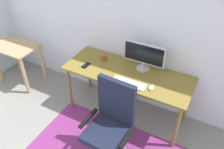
{
  "coord_description": "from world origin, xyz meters",
  "views": [
    {
      "loc": [
        0.84,
        -0.49,
        2.58
      ],
      "look_at": [
        -0.25,
        1.56,
        0.83
      ],
      "focal_mm": 38.24,
      "sensor_mm": 36.0,
      "label": 1
    }
  ],
  "objects_px": {
    "desk": "(128,77)",
    "cell_phone": "(86,65)",
    "computer_mouse": "(152,88)",
    "coffee_cup": "(104,57)",
    "monitor": "(144,55)",
    "side_table": "(17,52)",
    "office_chair": "(110,131)",
    "keyboard": "(129,83)"
  },
  "relations": [
    {
      "from": "desk",
      "to": "side_table",
      "type": "xyz_separation_m",
      "value": [
        -1.89,
        -0.13,
        -0.1
      ]
    },
    {
      "from": "desk",
      "to": "keyboard",
      "type": "bearing_deg",
      "value": -62.53
    },
    {
      "from": "computer_mouse",
      "to": "side_table",
      "type": "xyz_separation_m",
      "value": [
        -2.28,
        0.03,
        -0.18
      ]
    },
    {
      "from": "coffee_cup",
      "to": "office_chair",
      "type": "bearing_deg",
      "value": -56.75
    },
    {
      "from": "keyboard",
      "to": "cell_phone",
      "type": "bearing_deg",
      "value": 173.43
    },
    {
      "from": "office_chair",
      "to": "side_table",
      "type": "xyz_separation_m",
      "value": [
        -2.04,
        0.61,
        0.12
      ]
    },
    {
      "from": "keyboard",
      "to": "side_table",
      "type": "relative_size",
      "value": 0.62
    },
    {
      "from": "monitor",
      "to": "side_table",
      "type": "height_order",
      "value": "monitor"
    },
    {
      "from": "monitor",
      "to": "side_table",
      "type": "bearing_deg",
      "value": -171.27
    },
    {
      "from": "keyboard",
      "to": "computer_mouse",
      "type": "distance_m",
      "value": 0.29
    },
    {
      "from": "keyboard",
      "to": "side_table",
      "type": "bearing_deg",
      "value": 178.1
    },
    {
      "from": "keyboard",
      "to": "cell_phone",
      "type": "xyz_separation_m",
      "value": [
        -0.67,
        0.08,
        -0.0
      ]
    },
    {
      "from": "desk",
      "to": "cell_phone",
      "type": "height_order",
      "value": "cell_phone"
    },
    {
      "from": "cell_phone",
      "to": "side_table",
      "type": "bearing_deg",
      "value": -173.42
    },
    {
      "from": "cell_phone",
      "to": "office_chair",
      "type": "relative_size",
      "value": 0.13
    },
    {
      "from": "desk",
      "to": "monitor",
      "type": "relative_size",
      "value": 3.04
    },
    {
      "from": "coffee_cup",
      "to": "cell_phone",
      "type": "relative_size",
      "value": 0.67
    },
    {
      "from": "coffee_cup",
      "to": "office_chair",
      "type": "xyz_separation_m",
      "value": [
        0.56,
        -0.86,
        -0.34
      ]
    },
    {
      "from": "monitor",
      "to": "office_chair",
      "type": "relative_size",
      "value": 0.52
    },
    {
      "from": "cell_phone",
      "to": "computer_mouse",
      "type": "bearing_deg",
      "value": 3.7
    },
    {
      "from": "side_table",
      "to": "office_chair",
      "type": "bearing_deg",
      "value": -16.73
    },
    {
      "from": "monitor",
      "to": "office_chair",
      "type": "bearing_deg",
      "value": -89.79
    },
    {
      "from": "coffee_cup",
      "to": "cell_phone",
      "type": "xyz_separation_m",
      "value": [
        -0.15,
        -0.24,
        -0.04
      ]
    },
    {
      "from": "monitor",
      "to": "office_chair",
      "type": "distance_m",
      "value": 1.06
    },
    {
      "from": "monitor",
      "to": "coffee_cup",
      "type": "height_order",
      "value": "monitor"
    },
    {
      "from": "computer_mouse",
      "to": "coffee_cup",
      "type": "distance_m",
      "value": 0.86
    },
    {
      "from": "computer_mouse",
      "to": "side_table",
      "type": "height_order",
      "value": "computer_mouse"
    },
    {
      "from": "keyboard",
      "to": "coffee_cup",
      "type": "height_order",
      "value": "coffee_cup"
    },
    {
      "from": "office_chair",
      "to": "computer_mouse",
      "type": "bearing_deg",
      "value": 70.15
    },
    {
      "from": "coffee_cup",
      "to": "desk",
      "type": "bearing_deg",
      "value": -15.27
    },
    {
      "from": "keyboard",
      "to": "computer_mouse",
      "type": "bearing_deg",
      "value": 7.51
    },
    {
      "from": "office_chair",
      "to": "side_table",
      "type": "bearing_deg",
      "value": 166.22
    },
    {
      "from": "cell_phone",
      "to": "side_table",
      "type": "relative_size",
      "value": 0.2
    },
    {
      "from": "monitor",
      "to": "keyboard",
      "type": "xyz_separation_m",
      "value": [
        -0.04,
        -0.38,
        -0.21
      ]
    },
    {
      "from": "computer_mouse",
      "to": "cell_phone",
      "type": "height_order",
      "value": "computer_mouse"
    },
    {
      "from": "cell_phone",
      "to": "keyboard",
      "type": "bearing_deg",
      "value": -0.47
    },
    {
      "from": "monitor",
      "to": "computer_mouse",
      "type": "height_order",
      "value": "monitor"
    },
    {
      "from": "cell_phone",
      "to": "office_chair",
      "type": "height_order",
      "value": "office_chair"
    },
    {
      "from": "monitor",
      "to": "side_table",
      "type": "distance_m",
      "value": 2.09
    },
    {
      "from": "monitor",
      "to": "desk",
      "type": "bearing_deg",
      "value": -127.84
    },
    {
      "from": "computer_mouse",
      "to": "side_table",
      "type": "bearing_deg",
      "value": 179.28
    },
    {
      "from": "office_chair",
      "to": "side_table",
      "type": "distance_m",
      "value": 2.13
    }
  ]
}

